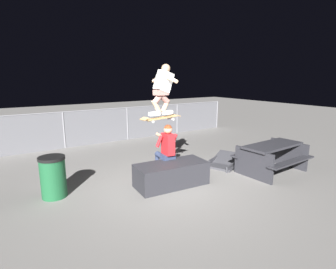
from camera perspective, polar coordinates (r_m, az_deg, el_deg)
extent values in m
plane|color=slate|center=(6.30, 0.04, -10.79)|extent=(40.00, 40.00, 0.00)
cube|color=#28282D|center=(6.23, 0.72, -8.43)|extent=(1.70, 0.87, 0.53)
cube|color=#2D3856|center=(6.42, 0.00, -4.71)|extent=(0.32, 0.20, 0.12)
cube|color=red|center=(6.34, 0.00, -2.03)|extent=(0.23, 0.36, 0.50)
sphere|color=tan|center=(6.26, 0.00, 1.07)|extent=(0.20, 0.20, 0.20)
sphere|color=maroon|center=(6.26, 0.00, 1.25)|extent=(0.19, 0.19, 0.19)
cylinder|color=red|center=(6.28, -1.87, -1.46)|extent=(0.20, 0.10, 0.29)
cylinder|color=tan|center=(6.38, -1.63, -0.32)|extent=(0.24, 0.09, 0.19)
cylinder|color=red|center=(6.47, 1.31, -1.06)|extent=(0.20, 0.10, 0.29)
cylinder|color=tan|center=(6.49, 0.26, -0.10)|extent=(0.24, 0.09, 0.19)
cylinder|color=#2D3856|center=(6.56, -1.53, -4.54)|extent=(0.17, 0.41, 0.14)
cylinder|color=#2D3856|center=(6.81, -2.28, -6.41)|extent=(0.11, 0.11, 0.49)
cube|color=white|center=(6.94, -2.45, -8.21)|extent=(0.12, 0.27, 0.08)
cylinder|color=#2D3856|center=(6.64, -0.14, -4.33)|extent=(0.17, 0.41, 0.14)
cylinder|color=#2D3856|center=(6.89, -0.93, -6.19)|extent=(0.11, 0.11, 0.49)
cube|color=white|center=(7.01, -1.12, -7.98)|extent=(0.12, 0.27, 0.08)
cube|color=#AD8451|center=(6.10, -1.50, 3.56)|extent=(0.81, 0.26, 0.06)
cube|color=#AD8451|center=(6.37, 1.78, 4.11)|extent=(0.14, 0.21, 0.05)
cube|color=#AD8451|center=(5.85, -5.08, 3.34)|extent=(0.13, 0.21, 0.06)
cube|color=#99999E|center=(6.27, 0.57, 3.57)|extent=(0.07, 0.16, 0.03)
cylinder|color=white|center=(6.34, 0.07, 3.44)|extent=(0.06, 0.03, 0.05)
cylinder|color=white|center=(6.20, 1.09, 3.24)|extent=(0.06, 0.03, 0.05)
cube|color=#99999E|center=(5.94, -3.69, 3.07)|extent=(0.07, 0.16, 0.03)
cylinder|color=white|center=(6.02, -4.16, 2.94)|extent=(0.06, 0.03, 0.05)
cylinder|color=white|center=(5.87, -3.20, 2.72)|extent=(0.06, 0.03, 0.05)
cube|color=white|center=(6.19, -0.16, 4.72)|extent=(0.27, 0.12, 0.08)
cube|color=white|center=(5.98, -2.91, 4.44)|extent=(0.27, 0.12, 0.08)
cylinder|color=tan|center=(6.14, -0.56, 6.16)|extent=(0.24, 0.12, 0.31)
cylinder|color=#976961|center=(6.08, -1.11, 7.99)|extent=(0.34, 0.15, 0.33)
cylinder|color=tan|center=(5.99, -2.50, 6.00)|extent=(0.24, 0.12, 0.31)
cylinder|color=#976961|center=(6.01, -1.95, 7.94)|extent=(0.34, 0.15, 0.33)
cube|color=#976961|center=(6.04, -1.53, 8.92)|extent=(0.31, 0.22, 0.12)
cube|color=silver|center=(6.08, -0.92, 11.20)|extent=(0.47, 0.25, 0.52)
sphere|color=tan|center=(6.11, -0.47, 13.84)|extent=(0.20, 0.20, 0.20)
cylinder|color=tan|center=(6.27, -2.00, 11.78)|extent=(0.11, 0.45, 0.19)
cylinder|color=tan|center=(5.91, 0.53, 11.76)|extent=(0.11, 0.45, 0.19)
cube|color=#38383D|center=(7.88, 11.95, -6.03)|extent=(1.33, 1.12, 0.06)
cube|color=#38383D|center=(7.86, 11.97, -5.63)|extent=(1.29, 1.10, 0.34)
cube|color=#38383D|center=(8.10, 10.23, -5.08)|extent=(0.96, 0.42, 0.16)
cube|color=#38383D|center=(7.64, 13.81, -6.31)|extent=(0.96, 0.42, 0.16)
cube|color=#28282D|center=(7.45, 21.38, -2.15)|extent=(1.73, 0.77, 0.06)
cube|color=#28282D|center=(7.83, 17.84, -3.50)|extent=(1.71, 0.31, 0.04)
cube|color=#28282D|center=(7.26, 24.83, -5.27)|extent=(1.71, 0.31, 0.04)
cube|color=#28282D|center=(8.18, 24.14, -3.76)|extent=(0.11, 1.10, 0.72)
cube|color=#28282D|center=(6.94, 17.64, -6.01)|extent=(0.11, 1.10, 0.72)
cylinder|color=#19512D|center=(6.09, -23.19, -8.54)|extent=(0.51, 0.51, 0.81)
cylinder|color=black|center=(5.96, -23.54, -4.62)|extent=(0.53, 0.53, 0.06)
cylinder|color=slate|center=(9.98, -21.21, 0.84)|extent=(0.05, 0.05, 1.27)
cylinder|color=slate|center=(10.71, -8.61, 2.28)|extent=(0.05, 0.05, 1.27)
cylinder|color=slate|center=(11.90, 1.95, 3.39)|extent=(0.05, 0.05, 1.27)
cylinder|color=slate|center=(13.41, 10.39, 4.20)|extent=(0.05, 0.05, 1.27)
cylinder|color=slate|center=(10.19, -14.88, 5.12)|extent=(12.00, 0.04, 0.04)
cube|color=#59595E|center=(10.28, -14.69, 1.60)|extent=(12.00, 0.01, 1.27)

